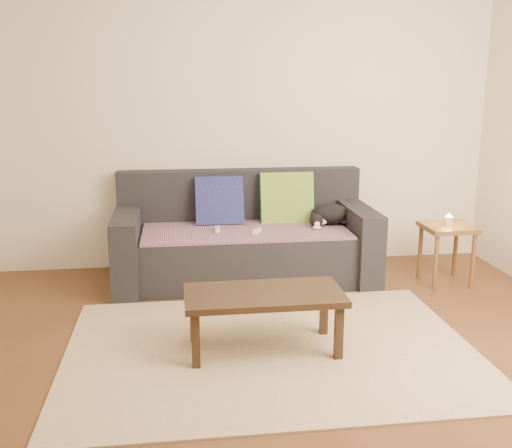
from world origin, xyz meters
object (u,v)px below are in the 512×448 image
object	(u,v)px
sofa	(244,242)
wii_remote_a	(218,230)
coffee_table	(264,300)
cat	(329,215)
side_table	(447,235)
wii_remote_b	(257,231)

from	to	relation	value
sofa	wii_remote_a	distance (m)	0.30
coffee_table	cat	bearing A→B (deg)	61.66
sofa	side_table	world-z (taller)	sofa
wii_remote_a	side_table	distance (m)	1.86
wii_remote_b	coffee_table	world-z (taller)	wii_remote_b
wii_remote_a	wii_remote_b	distance (m)	0.32
side_table	coffee_table	size ratio (longest dim) A/B	0.51
sofa	wii_remote_a	bearing A→B (deg)	-150.24
cat	coffee_table	distance (m)	1.61
wii_remote_a	coffee_table	xyz separation A→B (m)	(0.19, -1.29, -0.12)
cat	coffee_table	size ratio (longest dim) A/B	0.42
wii_remote_b	side_table	distance (m)	1.55
wii_remote_a	sofa	bearing A→B (deg)	-56.93
sofa	coffee_table	size ratio (longest dim) A/B	2.20
cat	side_table	world-z (taller)	cat
side_table	coffee_table	world-z (taller)	side_table
sofa	cat	size ratio (longest dim) A/B	5.25
wii_remote_a	side_table	world-z (taller)	side_table
cat	wii_remote_a	distance (m)	0.96
coffee_table	wii_remote_b	bearing A→B (deg)	84.32
cat	wii_remote_a	size ratio (longest dim) A/B	2.66
wii_remote_a	wii_remote_b	bearing A→B (deg)	-102.58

